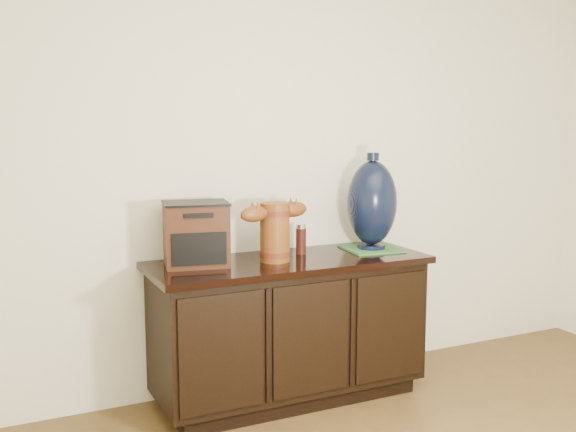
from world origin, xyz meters
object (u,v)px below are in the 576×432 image
sideboard (289,328)px  lamp_base (372,203)px  tv_radio (196,234)px  spray_can (301,239)px  terracotta_vessel (275,228)px

sideboard → lamp_base: size_ratio=2.76×
tv_radio → spray_can: (0.59, 0.03, -0.08)m
terracotta_vessel → lamp_base: lamp_base is taller
terracotta_vessel → spray_can: terracotta_vessel is taller
tv_radio → lamp_base: bearing=8.9°
terracotta_vessel → spray_can: bearing=13.4°
terracotta_vessel → tv_radio: tv_radio is taller
sideboard → lamp_base: lamp_base is taller
terracotta_vessel → sideboard: bearing=-4.7°
sideboard → lamp_base: 0.82m
spray_can → terracotta_vessel: bearing=-151.2°
sideboard → terracotta_vessel: bearing=-169.3°
sideboard → lamp_base: bearing=3.5°
sideboard → spray_can: 0.47m
terracotta_vessel → spray_can: 0.25m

